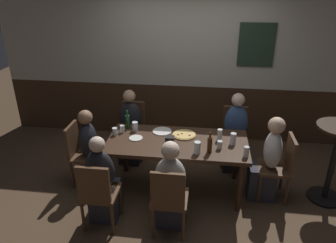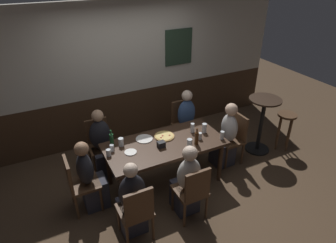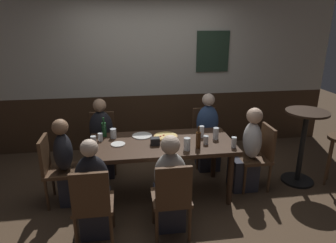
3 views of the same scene
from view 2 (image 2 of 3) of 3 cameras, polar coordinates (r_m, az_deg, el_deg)
ground_plane at (r=4.89m, az=-0.60°, el=-11.46°), size 12.00×12.00×0.00m
wall_back at (r=5.58m, az=-8.17°, el=9.15°), size 6.40×0.13×2.60m
dining_table at (r=4.49m, az=-0.65°, el=-5.06°), size 1.80×0.86×0.74m
chair_head_east at (r=5.20m, az=12.55°, el=-2.77°), size 0.40×0.40×0.88m
chair_left_near at (r=3.76m, az=-6.08°, el=-16.70°), size 0.40×0.40×0.88m
chair_left_far at (r=5.04m, az=-13.07°, el=-3.90°), size 0.40×0.40×0.88m
chair_mid_near at (r=4.01m, az=4.82°, el=-13.08°), size 0.40×0.40×0.88m
chair_head_west at (r=4.30m, az=-16.92°, el=-11.08°), size 0.40×0.40×0.88m
chair_right_far at (r=5.53m, az=2.91°, el=0.03°), size 0.40×0.40×0.88m
person_head_east at (r=5.11m, az=11.09°, el=-3.34°), size 0.37×0.34×1.14m
person_left_near at (r=3.89m, az=-6.96°, el=-15.42°), size 0.34×0.37×1.12m
person_left_far at (r=4.92m, az=-12.56°, el=-4.99°), size 0.34×0.37×1.14m
person_mid_near at (r=4.13m, az=3.62°, el=-12.00°), size 0.34×0.37×1.12m
person_head_west at (r=4.33m, az=-14.72°, el=-10.90°), size 0.37×0.34×1.10m
person_right_far at (r=5.41m, az=3.74°, el=-0.77°), size 0.34×0.37×1.16m
pizza at (r=4.59m, az=-0.72°, el=-2.84°), size 0.31×0.31×0.03m
highball_clear at (r=4.71m, az=7.00°, el=-1.33°), size 0.07×0.07×0.15m
beer_glass_tall at (r=4.70m, az=4.73°, el=-1.33°), size 0.06×0.06×0.15m
beer_glass_half at (r=4.59m, az=10.39°, el=-2.69°), size 0.06×0.06×0.13m
pint_glass_amber at (r=4.24m, az=-11.38°, el=-5.95°), size 0.07×0.07×0.10m
pint_glass_stout at (r=4.33m, az=-10.75°, el=-5.08°), size 0.06×0.06×0.10m
pint_glass_pale at (r=4.31m, az=4.16°, el=-4.40°), size 0.08×0.08×0.15m
tumbler_short at (r=4.42m, az=-9.03°, el=-4.02°), size 0.08×0.08×0.13m
tumbler_water at (r=4.55m, az=6.15°, el=-2.85°), size 0.06×0.06×0.11m
beer_bottle_green at (r=4.42m, az=-10.82°, el=-3.42°), size 0.06×0.06×0.26m
beer_bottle_brown at (r=4.39m, az=5.54°, el=-3.20°), size 0.06×0.06×0.27m
plate_white_large at (r=4.55m, az=-4.60°, el=-3.35°), size 0.26×0.26×0.01m
plate_white_small at (r=4.27m, az=-7.23°, el=-5.89°), size 0.18×0.18×0.01m
condiment_caddy at (r=4.34m, az=-1.32°, el=-4.43°), size 0.11×0.09×0.09m
side_bar_table at (r=5.55m, az=17.63°, el=0.12°), size 0.56×0.56×1.05m
bar_stool at (r=5.79m, az=21.81°, el=-0.01°), size 0.34×0.34×0.72m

